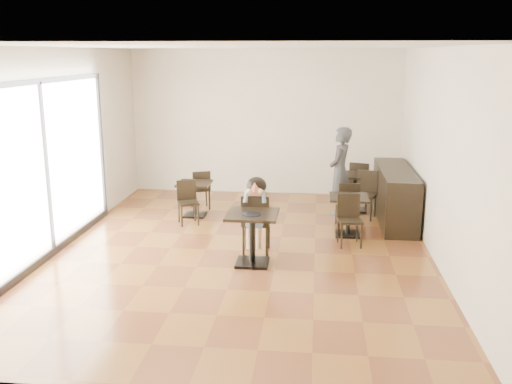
# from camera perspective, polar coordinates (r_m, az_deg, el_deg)

# --- Properties ---
(floor) EXTENTS (6.00, 8.00, 0.01)m
(floor) POSITION_cam_1_polar(r_m,az_deg,el_deg) (9.26, -1.42, -5.89)
(floor) COLOR brown
(floor) RESTS_ON ground
(ceiling) EXTENTS (6.00, 8.00, 0.01)m
(ceiling) POSITION_cam_1_polar(r_m,az_deg,el_deg) (8.72, -1.54, 14.34)
(ceiling) COLOR silver
(ceiling) RESTS_ON floor
(wall_back) EXTENTS (6.00, 0.01, 3.20)m
(wall_back) POSITION_cam_1_polar(r_m,az_deg,el_deg) (12.78, 0.92, 6.96)
(wall_back) COLOR beige
(wall_back) RESTS_ON floor
(wall_front) EXTENTS (6.00, 0.01, 3.20)m
(wall_front) POSITION_cam_1_polar(r_m,az_deg,el_deg) (5.02, -7.55, -3.89)
(wall_front) COLOR beige
(wall_front) RESTS_ON floor
(wall_left) EXTENTS (0.01, 8.00, 3.20)m
(wall_left) POSITION_cam_1_polar(r_m,az_deg,el_deg) (9.71, -19.36, 4.03)
(wall_left) COLOR beige
(wall_left) RESTS_ON floor
(wall_right) EXTENTS (0.01, 8.00, 3.20)m
(wall_right) POSITION_cam_1_polar(r_m,az_deg,el_deg) (8.96, 17.94, 3.38)
(wall_right) COLOR beige
(wall_right) RESTS_ON floor
(storefront_window) EXTENTS (0.04, 4.50, 2.60)m
(storefront_window) POSITION_cam_1_polar(r_m,az_deg,el_deg) (9.29, -20.40, 2.27)
(storefront_window) COLOR white
(storefront_window) RESTS_ON floor
(child_table) EXTENTS (0.76, 0.76, 0.80)m
(child_table) POSITION_cam_1_polar(r_m,az_deg,el_deg) (8.56, -0.36, -4.69)
(child_table) COLOR black
(child_table) RESTS_ON floor
(child_chair) EXTENTS (0.43, 0.43, 0.97)m
(child_chair) POSITION_cam_1_polar(r_m,az_deg,el_deg) (9.06, 0.03, -3.11)
(child_chair) COLOR black
(child_chair) RESTS_ON floor
(child) EXTENTS (0.43, 0.61, 1.21)m
(child) POSITION_cam_1_polar(r_m,az_deg,el_deg) (9.02, 0.03, -2.35)
(child) COLOR gray
(child) RESTS_ON child_chair
(plate) EXTENTS (0.27, 0.27, 0.02)m
(plate) POSITION_cam_1_polar(r_m,az_deg,el_deg) (8.35, -0.44, -2.24)
(plate) COLOR black
(plate) RESTS_ON child_table
(pizza_slice) EXTENTS (0.28, 0.22, 0.07)m
(pizza_slice) POSITION_cam_1_polar(r_m,az_deg,el_deg) (8.73, -0.10, 0.11)
(pizza_slice) COLOR tan
(pizza_slice) RESTS_ON child
(adult_patron) EXTENTS (0.58, 0.73, 1.73)m
(adult_patron) POSITION_cam_1_polar(r_m,az_deg,el_deg) (11.24, 8.40, 2.07)
(adult_patron) COLOR #393A3E
(adult_patron) RESTS_ON floor
(cafe_table_mid) EXTENTS (0.75, 0.75, 0.70)m
(cafe_table_mid) POSITION_cam_1_polar(r_m,az_deg,el_deg) (10.04, 9.20, -2.38)
(cafe_table_mid) COLOR black
(cafe_table_mid) RESTS_ON floor
(cafe_table_left) EXTENTS (0.83, 0.83, 0.67)m
(cafe_table_left) POSITION_cam_1_polar(r_m,az_deg,el_deg) (11.16, -6.16, -0.72)
(cafe_table_left) COLOR black
(cafe_table_left) RESTS_ON floor
(cafe_table_back) EXTENTS (0.90, 0.90, 0.75)m
(cafe_table_back) POSITION_cam_1_polar(r_m,az_deg,el_deg) (11.65, 9.84, -0.02)
(cafe_table_back) COLOR black
(cafe_table_back) RESTS_ON floor
(chair_mid_a) EXTENTS (0.43, 0.43, 0.84)m
(chair_mid_a) POSITION_cam_1_polar(r_m,az_deg,el_deg) (10.56, 9.07, -1.18)
(chair_mid_a) COLOR black
(chair_mid_a) RESTS_ON floor
(chair_mid_b) EXTENTS (0.43, 0.43, 0.84)m
(chair_mid_b) POSITION_cam_1_polar(r_m,az_deg,el_deg) (9.50, 9.38, -2.88)
(chair_mid_b) COLOR black
(chair_mid_b) RESTS_ON floor
(chair_left_a) EXTENTS (0.48, 0.48, 0.81)m
(chair_left_a) POSITION_cam_1_polar(r_m,az_deg,el_deg) (11.67, -5.60, 0.27)
(chair_left_a) COLOR black
(chair_left_a) RESTS_ON floor
(chair_left_b) EXTENTS (0.48, 0.48, 0.81)m
(chair_left_b) POSITION_cam_1_polar(r_m,az_deg,el_deg) (10.63, -6.79, -1.10)
(chair_left_b) COLOR black
(chair_left_b) RESTS_ON floor
(chair_back_a) EXTENTS (0.51, 0.51, 0.91)m
(chair_back_a) POSITION_cam_1_polar(r_m,az_deg,el_deg) (12.18, 10.42, 0.92)
(chair_back_a) COLOR black
(chair_back_a) RESTS_ON floor
(chair_back_b) EXTENTS (0.51, 0.51, 0.91)m
(chair_back_b) POSITION_cam_1_polar(r_m,az_deg,el_deg) (11.11, 10.81, -0.33)
(chair_back_b) COLOR black
(chair_back_b) RESTS_ON floor
(service_counter) EXTENTS (0.60, 2.40, 1.00)m
(service_counter) POSITION_cam_1_polar(r_m,az_deg,el_deg) (11.06, 13.72, -0.30)
(service_counter) COLOR black
(service_counter) RESTS_ON floor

